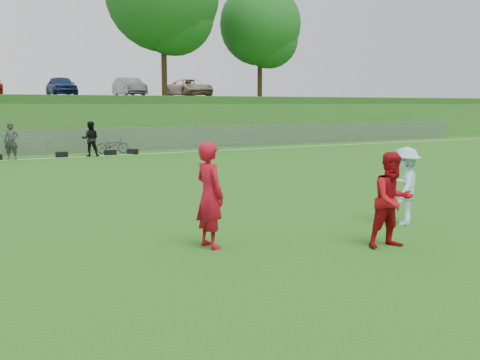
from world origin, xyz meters
TOP-DOWN VIEW (x-y plane):
  - ground at (0.00, 0.00)m, footprint 120.00×120.00m
  - sideline_far at (0.00, 18.00)m, footprint 60.00×0.10m
  - fence at (0.00, 20.00)m, footprint 58.00×0.06m
  - berm at (0.00, 31.00)m, footprint 120.00×18.00m
  - parking_lot at (0.00, 33.00)m, footprint 120.00×12.00m
  - tree_green_far at (16.16, 25.92)m, footprint 5.88×5.88m
  - gear_bags at (1.03, 18.10)m, footprint 7.00×0.53m
  - player_red_left at (-0.51, 0.09)m, footprint 0.53×0.73m
  - player_red_center at (2.29, -1.45)m, footprint 0.90×0.74m
  - player_blue at (3.82, -0.26)m, footprint 1.20×1.13m
  - frisbee at (3.69, -0.32)m, footprint 0.27×0.27m
  - bicycle at (3.00, 19.00)m, footprint 1.73×1.00m

SIDE VIEW (x-z plane):
  - ground at x=0.00m, z-range 0.00..0.00m
  - sideline_far at x=0.00m, z-range 0.00..0.01m
  - gear_bags at x=1.03m, z-range 0.00..0.26m
  - bicycle at x=3.00m, z-range 0.00..0.86m
  - fence at x=0.00m, z-range 0.00..1.30m
  - player_blue at x=3.82m, z-range 0.00..1.63m
  - player_red_center at x=2.29m, z-range 0.00..1.68m
  - player_red_left at x=-0.51m, z-range 0.00..1.86m
  - frisbee at x=3.69m, z-range 0.94..0.97m
  - berm at x=0.00m, z-range 0.00..3.00m
  - parking_lot at x=0.00m, z-range 3.00..3.10m
  - tree_green_far at x=16.16m, z-range 3.87..12.06m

